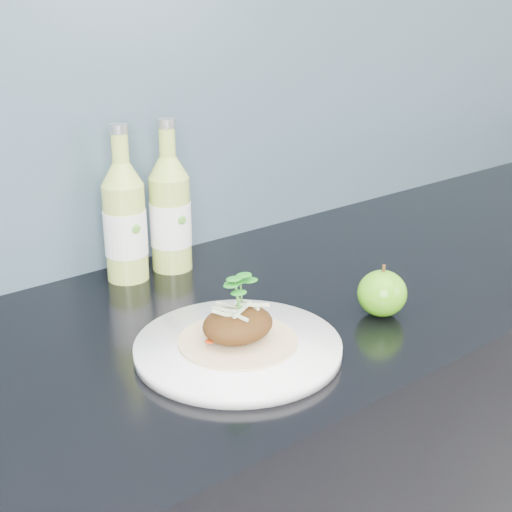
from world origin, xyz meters
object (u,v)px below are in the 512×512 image
at_px(cider_bottle_left, 125,222).
at_px(cider_bottle_right, 170,214).
at_px(dinner_plate, 238,347).
at_px(green_apple, 382,293).

bearing_deg(cider_bottle_left, cider_bottle_right, -10.83).
height_order(cider_bottle_left, cider_bottle_right, same).
xyz_separation_m(cider_bottle_left, cider_bottle_right, (0.08, -0.01, 0.00)).
relative_size(dinner_plate, cider_bottle_left, 1.09).
distance_m(green_apple, cider_bottle_right, 0.38).
distance_m(cider_bottle_left, cider_bottle_right, 0.08).
distance_m(green_apple, cider_bottle_left, 0.42).
height_order(green_apple, cider_bottle_left, cider_bottle_left).
xyz_separation_m(dinner_plate, cider_bottle_left, (0.02, 0.32, 0.09)).
xyz_separation_m(dinner_plate, cider_bottle_right, (0.10, 0.31, 0.09)).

